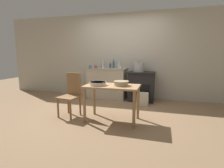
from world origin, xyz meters
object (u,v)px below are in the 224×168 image
(chair, at_px, (71,94))
(bottle_mid_left, at_px, (103,64))
(mixing_bowl_large, at_px, (121,83))
(bottle_far_left, at_px, (114,65))
(work_table, at_px, (112,91))
(stock_pot, at_px, (139,67))
(cup_center, at_px, (96,67))
(flour_sack, at_px, (143,99))
(cup_center_right, at_px, (120,67))
(mixing_bowl_small, at_px, (98,83))
(cup_mid_right, at_px, (90,67))
(stove, at_px, (141,86))
(bottle_center_left, at_px, (110,66))
(cup_right, at_px, (103,67))
(bottle_left, at_px, (119,65))

(chair, relative_size, bottle_mid_left, 3.61)
(mixing_bowl_large, distance_m, bottle_far_left, 1.95)
(mixing_bowl_large, bearing_deg, work_table, -175.46)
(stock_pot, bearing_deg, cup_center, -176.02)
(chair, distance_m, stock_pot, 2.14)
(flour_sack, bearing_deg, mixing_bowl_large, -102.51)
(work_table, relative_size, flour_sack, 3.26)
(stock_pot, distance_m, cup_center_right, 0.52)
(cup_center, xyz_separation_m, cup_center_right, (0.77, -0.05, 0.01))
(mixing_bowl_small, distance_m, cup_center_right, 1.69)
(mixing_bowl_large, bearing_deg, cup_mid_right, 130.31)
(stove, relative_size, bottle_center_left, 4.99)
(chair, relative_size, cup_right, 10.90)
(bottle_left, height_order, bottle_center_left, bottle_left)
(bottle_center_left, xyz_separation_m, cup_right, (-0.14, -0.24, -0.02))
(stock_pot, bearing_deg, bottle_far_left, 173.67)
(bottle_left, bearing_deg, bottle_far_left, -155.91)
(mixing_bowl_small, bearing_deg, chair, 169.89)
(flour_sack, xyz_separation_m, bottle_mid_left, (-1.34, 0.67, 0.85))
(stove, xyz_separation_m, mixing_bowl_small, (-0.65, -1.82, 0.34))
(cup_center_right, bearing_deg, mixing_bowl_small, -91.74)
(cup_right, bearing_deg, cup_center, 170.41)
(chair, distance_m, cup_mid_right, 1.58)
(cup_center, height_order, cup_center_right, cup_center_right)
(stock_pot, xyz_separation_m, mixing_bowl_large, (-0.10, -1.74, -0.19))
(stove, xyz_separation_m, bottle_center_left, (-0.98, 0.11, 0.56))
(cup_center, bearing_deg, flour_sack, -13.97)
(flour_sack, xyz_separation_m, bottle_center_left, (-1.07, 0.56, 0.82))
(cup_mid_right, height_order, cup_right, cup_mid_right)
(stock_pot, bearing_deg, stove, -1.54)
(work_table, bearing_deg, cup_center, 120.90)
(bottle_far_left, distance_m, cup_center_right, 0.35)
(chair, relative_size, stock_pot, 2.92)
(stock_pot, bearing_deg, bottle_mid_left, 169.52)
(stock_pot, xyz_separation_m, cup_right, (-1.02, -0.13, -0.01))
(flour_sack, height_order, stock_pot, stock_pot)
(stove, distance_m, cup_center, 1.47)
(cup_center, bearing_deg, bottle_far_left, 18.78)
(flour_sack, bearing_deg, cup_mid_right, 171.22)
(bottle_mid_left, bearing_deg, cup_mid_right, -119.74)
(cup_mid_right, bearing_deg, cup_center, 44.43)
(bottle_center_left, bearing_deg, stove, -6.72)
(bottle_mid_left, distance_m, cup_mid_right, 0.49)
(bottle_far_left, relative_size, cup_center_right, 2.80)
(flour_sack, bearing_deg, bottle_center_left, 152.13)
(stock_pot, relative_size, bottle_mid_left, 1.24)
(bottle_mid_left, bearing_deg, mixing_bowl_small, -73.49)
(chair, bearing_deg, work_table, 6.39)
(cup_right, bearing_deg, mixing_bowl_small, -74.43)
(stove, bearing_deg, bottle_center_left, 173.28)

